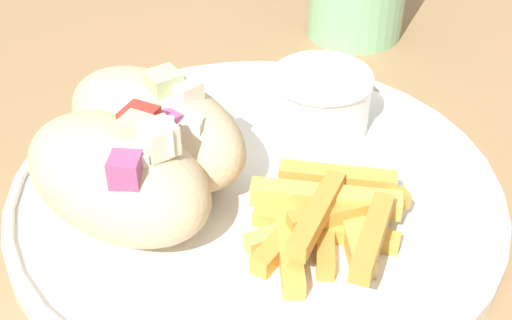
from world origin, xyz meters
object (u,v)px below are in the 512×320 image
(sauce_ramekin, at_px, (313,97))
(fries_pile, at_px, (329,218))
(pita_sandwich_near, at_px, (118,175))
(pita_sandwich_far, at_px, (156,127))
(plate, at_px, (256,193))

(sauce_ramekin, bearing_deg, fries_pile, -86.47)
(pita_sandwich_near, bearing_deg, pita_sandwich_far, 108.04)
(plate, distance_m, sauce_ramekin, 0.08)
(pita_sandwich_far, bearing_deg, plate, 23.24)
(fries_pile, xyz_separation_m, sauce_ramekin, (-0.01, 0.10, 0.01))
(pita_sandwich_far, distance_m, fries_pile, 0.11)
(pita_sandwich_far, xyz_separation_m, sauce_ramekin, (0.09, 0.05, -0.01))
(fries_pile, bearing_deg, pita_sandwich_far, 152.50)
(fries_pile, relative_size, sauce_ramekin, 1.53)
(pita_sandwich_far, bearing_deg, pita_sandwich_near, -70.70)
(pita_sandwich_near, xyz_separation_m, fries_pile, (0.11, -0.01, -0.02))
(plate, distance_m, fries_pile, 0.06)
(plate, height_order, pita_sandwich_near, pita_sandwich_near)
(sauce_ramekin, bearing_deg, pita_sandwich_far, -150.90)
(pita_sandwich_near, xyz_separation_m, sauce_ramekin, (0.11, 0.10, -0.01))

